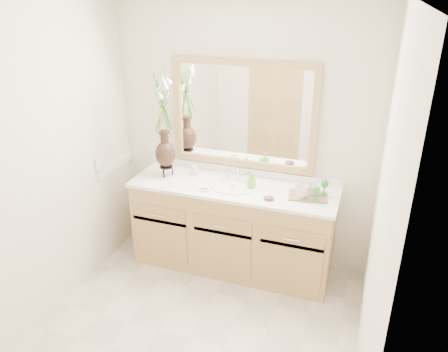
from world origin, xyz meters
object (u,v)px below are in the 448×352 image
at_px(tumbler, 195,170).
at_px(flower_vase, 163,112).
at_px(soap_bottle, 251,180).
at_px(tray, 308,196).

bearing_deg(tumbler, flower_vase, -155.17).
relative_size(flower_vase, soap_bottle, 6.54).
distance_m(soap_bottle, tray, 0.51).
distance_m(flower_vase, tray, 1.45).
height_order(soap_bottle, tray, soap_bottle).
relative_size(flower_vase, tray, 2.82).
distance_m(flower_vase, soap_bottle, 0.97).
xyz_separation_m(flower_vase, tray, (1.32, -0.01, -0.60)).
relative_size(tumbler, tray, 0.27).
height_order(flower_vase, tray, flower_vase).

